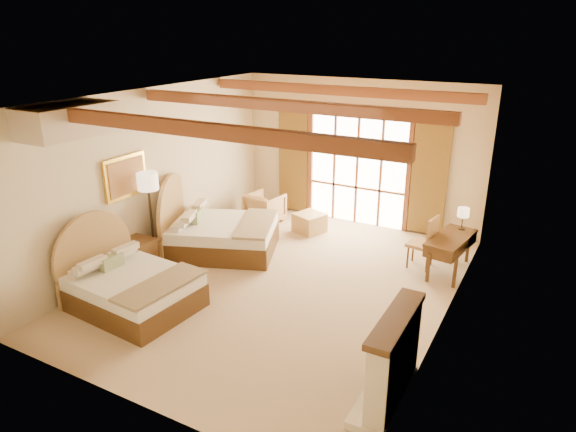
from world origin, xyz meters
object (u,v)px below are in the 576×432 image
Objects in this scene: bed_near at (126,284)px; desk at (449,253)px; nightstand at (138,257)px; armchair at (265,208)px; bed_far at (216,231)px.

desk is (4.24, 3.71, -0.01)m from bed_near.
armchair is (0.68, 3.31, 0.03)m from nightstand.
bed_far is (-0.05, 2.46, 0.03)m from bed_near.
nightstand is 0.47× the size of desk.
bed_near reaches higher than nightstand.
nightstand is at bearing -141.79° from desk.
armchair is at bearing 79.47° from nightstand.
bed_far is at bearing 95.82° from bed_near.
bed_near is 5.64m from desk.
bed_far is 1.81m from armchair.
bed_far is 3.43× the size of armchair.
bed_far is at bearing 68.24° from nightstand.
bed_far is 1.63m from nightstand.
armchair reaches higher than nightstand.
nightstand is 5.64m from desk.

